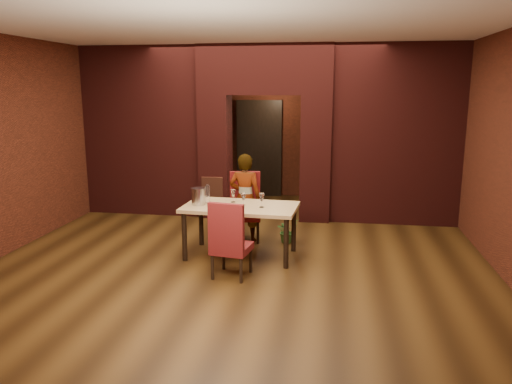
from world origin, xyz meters
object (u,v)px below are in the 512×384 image
chair_near (232,239)px  wine_bucket (198,196)px  dining_table (241,231)px  water_bottle (208,194)px  wine_glass_a (233,196)px  chair_far (245,207)px  wine_glass_c (262,200)px  person_seated (245,198)px  potted_plant (287,231)px  wine_glass_b (243,199)px

chair_near → wine_bucket: (-0.65, 0.77, 0.37)m
dining_table → water_bottle: 0.73m
wine_glass_a → water_bottle: bearing=-163.6°
chair_far → wine_glass_c: bearing=-73.9°
wine_bucket → water_bottle: 0.16m
dining_table → person_seated: person_seated is taller
wine_bucket → potted_plant: wine_bucket is taller
potted_plant → chair_far: bearing=177.6°
water_bottle → potted_plant: (1.12, 0.67, -0.71)m
wine_glass_c → potted_plant: wine_glass_c is taller
dining_table → potted_plant: 0.99m
wine_bucket → wine_glass_c: bearing=-1.4°
person_seated → potted_plant: person_seated is taller
wine_glass_a → chair_far: bearing=83.5°
dining_table → wine_bucket: bearing=-172.7°
chair_near → wine_glass_a: size_ratio=5.37×
person_seated → wine_glass_b: person_seated is taller
person_seated → wine_glass_c: bearing=121.1°
water_bottle → wine_glass_c: bearing=-9.9°
potted_plant → wine_glass_c: bearing=-109.7°
wine_glass_b → potted_plant: wine_glass_b is taller
water_bottle → potted_plant: bearing=30.9°
wine_glass_a → potted_plant: size_ratio=0.50×
person_seated → wine_glass_a: person_seated is taller
potted_plant → water_bottle: bearing=-149.1°
wine_glass_a → wine_glass_c: 0.53m
wine_glass_c → chair_far: bearing=115.2°
dining_table → chair_far: chair_far is taller
wine_bucket → water_bottle: size_ratio=0.87×
chair_near → person_seated: (-0.10, 1.55, 0.20)m
chair_far → water_bottle: chair_far is taller
wine_glass_a → wine_glass_b: bearing=-45.0°
wine_glass_c → wine_bucket: size_ratio=0.83×
wine_glass_a → wine_glass_c: size_ratio=0.93×
dining_table → potted_plant: size_ratio=4.23×
dining_table → person_seated: bearing=98.2°
person_seated → wine_glass_a: size_ratio=7.44×
wine_glass_b → wine_glass_c: 0.28m
chair_far → chair_near: chair_far is taller
wine_glass_a → wine_glass_c: wine_glass_c is taller
wine_glass_a → wine_bucket: 0.52m
potted_plant → wine_bucket: bearing=-147.1°
wine_bucket → wine_glass_a: bearing=26.0°
wine_glass_a → potted_plant: (0.76, 0.57, -0.67)m
dining_table → wine_bucket: 0.80m
chair_near → wine_bucket: bearing=-41.0°
chair_near → person_seated: bearing=-77.4°
chair_far → wine_glass_a: 0.68m
chair_far → wine_glass_b: (0.12, -0.79, 0.31)m
chair_near → potted_plant: (0.58, 1.57, -0.32)m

